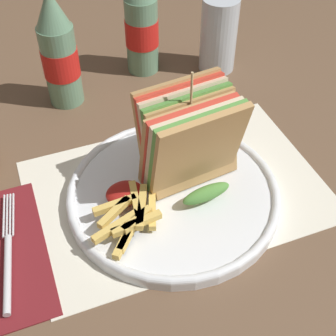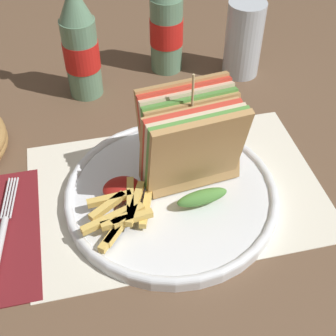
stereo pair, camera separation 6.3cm
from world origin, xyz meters
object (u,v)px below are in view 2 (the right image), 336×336
(plate_main, at_px, (171,194))
(coke_bottle_near, at_px, (80,44))
(club_sandwich, at_px, (191,143))
(coke_bottle_far, at_px, (166,21))
(fork, at_px, (1,241))
(glass_near, at_px, (243,44))

(plate_main, height_order, coke_bottle_near, coke_bottle_near)
(club_sandwich, height_order, coke_bottle_near, coke_bottle_near)
(club_sandwich, relative_size, coke_bottle_far, 0.77)
(plate_main, xyz_separation_m, coke_bottle_near, (-0.09, 0.27, 0.08))
(plate_main, xyz_separation_m, fork, (-0.22, -0.03, -0.00))
(fork, xyz_separation_m, coke_bottle_near, (0.14, 0.30, 0.09))
(coke_bottle_near, distance_m, coke_bottle_far, 0.16)
(club_sandwich, distance_m, coke_bottle_near, 0.28)
(plate_main, height_order, coke_bottle_far, coke_bottle_far)
(fork, relative_size, glass_near, 1.36)
(fork, height_order, glass_near, glass_near)
(club_sandwich, xyz_separation_m, glass_near, (0.16, 0.25, -0.02))
(coke_bottle_near, bearing_deg, plate_main, -72.36)
(plate_main, distance_m, coke_bottle_far, 0.34)
(fork, relative_size, coke_bottle_near, 0.83)
(club_sandwich, relative_size, fork, 0.93)
(glass_near, bearing_deg, coke_bottle_far, 160.99)
(club_sandwich, xyz_separation_m, fork, (-0.26, -0.05, -0.07))
(coke_bottle_near, bearing_deg, club_sandwich, -65.25)
(fork, distance_m, glass_near, 0.52)
(club_sandwich, distance_m, glass_near, 0.30)
(coke_bottle_near, relative_size, glass_near, 1.63)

